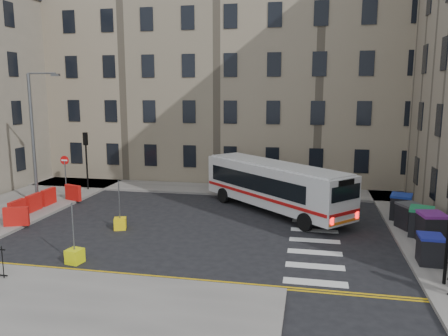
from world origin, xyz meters
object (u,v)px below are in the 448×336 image
(bus, at_px, (274,185))
(wheelie_bin_d, at_px, (409,216))
(wheelie_bin_e, at_px, (401,207))
(streetlamp, at_px, (33,137))
(wheelie_bin_c, at_px, (421,222))
(wheelie_bin_b, at_px, (431,228))
(bollard_yellow, at_px, (120,224))
(wheelie_bin_a, at_px, (430,249))
(bollard_chevron, at_px, (75,256))

(bus, xyz_separation_m, wheelie_bin_d, (7.13, -2.36, -0.84))
(wheelie_bin_e, bearing_deg, wheelie_bin_d, -71.31)
(streetlamp, xyz_separation_m, wheelie_bin_c, (22.05, -1.85, -3.48))
(streetlamp, xyz_separation_m, wheelie_bin_b, (22.26, -2.80, -3.48))
(wheelie_bin_b, xyz_separation_m, bollard_yellow, (-15.20, -0.54, -0.56))
(wheelie_bin_e, bearing_deg, wheelie_bin_c, -66.58)
(wheelie_bin_d, distance_m, wheelie_bin_e, 1.73)
(streetlamp, bearing_deg, wheelie_bin_e, 2.61)
(wheelie_bin_a, relative_size, wheelie_bin_e, 0.80)
(bollard_yellow, xyz_separation_m, bollard_chevron, (0.09, -4.65, 0.00))
(wheelie_bin_c, height_order, bollard_yellow, wheelie_bin_c)
(wheelie_bin_e, xyz_separation_m, bollard_yellow, (-14.59, -4.34, -0.54))
(streetlamp, height_order, wheelie_bin_d, streetlamp)
(wheelie_bin_b, relative_size, bollard_yellow, 2.38)
(wheelie_bin_a, height_order, wheelie_bin_d, wheelie_bin_d)
(wheelie_bin_c, xyz_separation_m, bollard_chevron, (-14.90, -6.15, -0.55))
(streetlamp, height_order, wheelie_bin_a, streetlamp)
(wheelie_bin_c, bearing_deg, wheelie_bin_b, -61.61)
(bus, distance_m, wheelie_bin_b, 8.86)
(bus, relative_size, wheelie_bin_e, 6.21)
(wheelie_bin_e, height_order, bollard_yellow, wheelie_bin_e)
(wheelie_bin_c, relative_size, bollard_yellow, 2.52)
(wheelie_bin_c, bearing_deg, streetlamp, -168.88)
(streetlamp, distance_m, wheelie_bin_a, 22.55)
(streetlamp, distance_m, bollard_chevron, 11.47)
(streetlamp, height_order, wheelie_bin_b, streetlamp)
(wheelie_bin_a, relative_size, bollard_chevron, 2.00)
(bus, height_order, wheelie_bin_a, bus)
(wheelie_bin_d, height_order, wheelie_bin_e, wheelie_bin_e)
(wheelie_bin_b, bearing_deg, wheelie_bin_a, -112.91)
(wheelie_bin_a, distance_m, wheelie_bin_b, 2.83)
(wheelie_bin_c, distance_m, bollard_yellow, 15.07)
(wheelie_bin_a, xyz_separation_m, wheelie_bin_d, (0.19, 4.81, 0.05))
(streetlamp, height_order, bollard_chevron, streetlamp)
(bus, bearing_deg, wheelie_bin_e, -51.92)
(bus, distance_m, wheelie_bin_a, 10.02)
(wheelie_bin_d, xyz_separation_m, bollard_chevron, (-14.60, -7.26, -0.51))
(bus, distance_m, wheelie_bin_d, 7.56)
(wheelie_bin_b, distance_m, wheelie_bin_e, 3.84)
(wheelie_bin_d, bearing_deg, streetlamp, 153.83)
(wheelie_bin_c, relative_size, wheelie_bin_e, 1.02)
(wheelie_bin_b, height_order, wheelie_bin_e, wheelie_bin_b)
(wheelie_bin_a, relative_size, wheelie_bin_b, 0.84)
(bollard_chevron, bearing_deg, wheelie_bin_c, 22.42)
(wheelie_bin_e, bearing_deg, bollard_yellow, -147.97)
(wheelie_bin_a, xyz_separation_m, wheelie_bin_e, (0.09, 6.54, 0.09))
(wheelie_bin_c, bearing_deg, wheelie_bin_e, 113.87)
(wheelie_bin_b, relative_size, wheelie_bin_c, 0.94)
(streetlamp, xyz_separation_m, wheelie_bin_e, (21.65, 0.99, -3.49))
(wheelie_bin_c, height_order, wheelie_bin_d, wheelie_bin_c)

